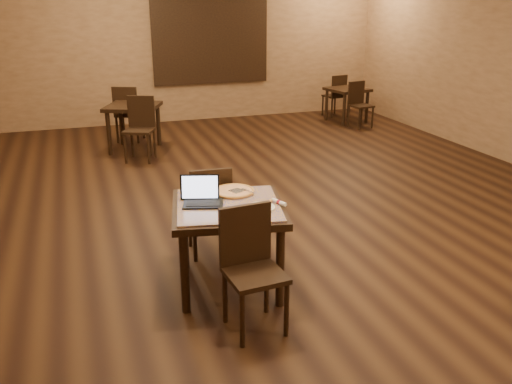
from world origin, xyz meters
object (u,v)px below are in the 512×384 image
object	(u,v)px
tiled_table	(228,215)
other_table_b_chair_far	(128,111)
chair_main_near	(251,261)
laptop	(202,196)
other_table_b_chair_near	(140,124)
other_table_b	(133,113)
chair_main_far	(210,206)
pizza_pan	(234,193)
other_table_a_chair_far	(336,93)
other_table_a_chair_near	(359,102)
other_table_a	(347,94)

from	to	relation	value
tiled_table	other_table_b_chair_far	bearing A→B (deg)	104.19
chair_main_near	laptop	world-z (taller)	laptop
other_table_b_chair_near	other_table_b_chair_far	bearing A→B (deg)	116.48
chair_main_near	other_table_b_chair_near	size ratio (longest dim) A/B	0.98
other_table_b	laptop	bearing A→B (deg)	-66.52
chair_main_far	laptop	bearing A→B (deg)	73.85
chair_main_far	chair_main_near	bearing A→B (deg)	94.32
chair_main_near	pizza_pan	bearing A→B (deg)	76.68
other_table_b_chair_near	laptop	bearing A→B (deg)	-66.94
other_table_a_chair_far	other_table_b	distance (m)	4.54
tiled_table	other_table_a_chair_near	world-z (taller)	other_table_a_chair_near
pizza_pan	other_table_a	bearing A→B (deg)	53.69
other_table_a_chair_near	other_table_b	xyz separation A→B (m)	(-4.30, -0.33, 0.13)
other_table_a_chair_near	other_table_b_chair_near	distance (m)	4.36
pizza_pan	other_table_a	size ratio (longest dim) A/B	0.44
other_table_a_chair_far	other_table_a	bearing A→B (deg)	77.81
chair_main_far	pizza_pan	world-z (taller)	chair_main_far
laptop	other_table_a_chair_far	world-z (taller)	laptop
chair_main_far	other_table_a_chair_far	size ratio (longest dim) A/B	1.05
tiled_table	other_table_a_chair_far	size ratio (longest dim) A/B	1.25
tiled_table	pizza_pan	distance (m)	0.29
laptop	pizza_pan	bearing A→B (deg)	40.05
chair_main_far	laptop	world-z (taller)	laptop
laptop	other_table_b	world-z (taller)	laptop
other_table_a_chair_near	other_table_b_chair_far	world-z (taller)	other_table_b_chair_far
chair_main_far	other_table_a	xyz separation A→B (m)	(4.09, 5.02, 0.04)
other_table_a_chair_far	other_table_b_chair_far	bearing A→B (deg)	-0.56
tiled_table	chair_main_far	distance (m)	0.64
tiled_table	chair_main_near	size ratio (longest dim) A/B	1.15
chair_main_far	other_table_a	distance (m)	6.48
tiled_table	other_table_b_chair_near	bearing A→B (deg)	104.04
laptop	chair_main_near	bearing A→B (deg)	-58.22
tiled_table	other_table_b_chair_far	distance (m)	5.38
other_table_a	other_table_b_chair_near	distance (m)	4.51
laptop	pizza_pan	world-z (taller)	laptop
laptop	other_table_b_chair_near	bearing A→B (deg)	106.71
other_table_b_chair_near	other_table_b_chair_far	size ratio (longest dim) A/B	1.00
chair_main_far	other_table_a_chair_far	xyz separation A→B (m)	(4.11, 5.52, -0.02)
other_table_b_chair_near	other_table_b_chair_far	distance (m)	1.14
laptop	other_table_a_chair_near	size ratio (longest dim) A/B	0.44
other_table_a	other_table_b_chair_near	xyz separation A→B (m)	(-4.28, -1.41, -0.01)
chair_main_near	other_table_a_chair_near	xyz separation A→B (m)	(4.08, 5.75, -0.04)
chair_main_far	other_table_a_chair_near	bearing A→B (deg)	-127.75
tiled_table	other_table_b_chair_far	xyz separation A→B (m)	(-0.26, 5.37, -0.11)
other_table_b_chair_near	pizza_pan	bearing A→B (deg)	-62.35
other_table_b_chair_near	chair_main_near	bearing A→B (deg)	-64.65
tiled_table	pizza_pan	xyz separation A→B (m)	(0.12, 0.24, 0.11)
chair_main_far	pizza_pan	xyz separation A→B (m)	(0.13, -0.38, 0.25)
chair_main_near	tiled_table	bearing A→B (deg)	84.45
other_table_b_chair_far	laptop	bearing A→B (deg)	113.80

